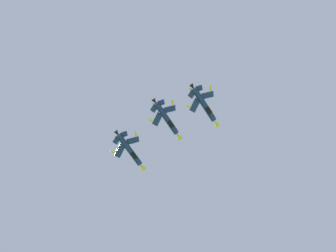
{
  "coord_description": "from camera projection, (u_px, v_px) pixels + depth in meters",
  "views": [
    {
      "loc": [
        4.75,
        -3.71,
        1.53
      ],
      "look_at": [
        18.75,
        41.48,
        123.58
      ],
      "focal_mm": 44.51,
      "sensor_mm": 36.0,
      "label": 1
    }
  ],
  "objects": [
    {
      "name": "fighter_jet_lead",
      "position": [
        130.0,
        150.0,
        132.25
      ],
      "size": [
        13.11,
        11.9,
        5.26
      ],
      "rotation": [
        0.0,
        -0.47,
        5.41
      ],
      "color": "navy"
    },
    {
      "name": "fighter_jet_left_wing",
      "position": [
        167.0,
        119.0,
        132.58
      ],
      "size": [
        13.11,
        11.84,
        5.36
      ],
      "rotation": [
        0.0,
        -0.5,
        5.41
      ],
      "color": "navy"
    },
    {
      "name": "fighter_jet_right_wing",
      "position": [
        204.0,
        105.0,
        128.05
      ],
      "size": [
        13.11,
        11.91,
        5.22
      ],
      "rotation": [
        0.0,
        -0.46,
        5.41
      ],
      "color": "navy"
    }
  ]
}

